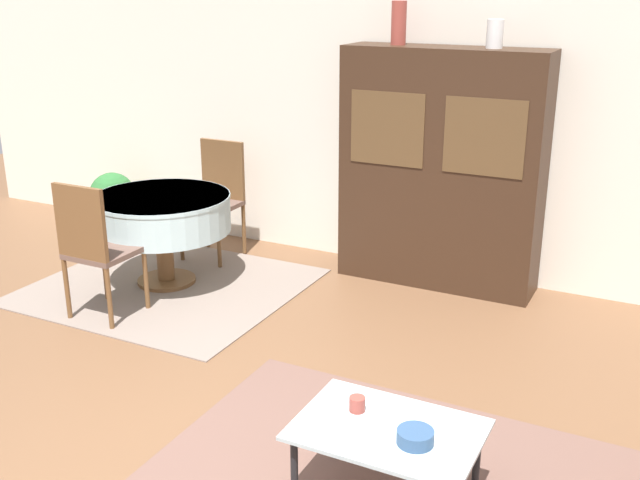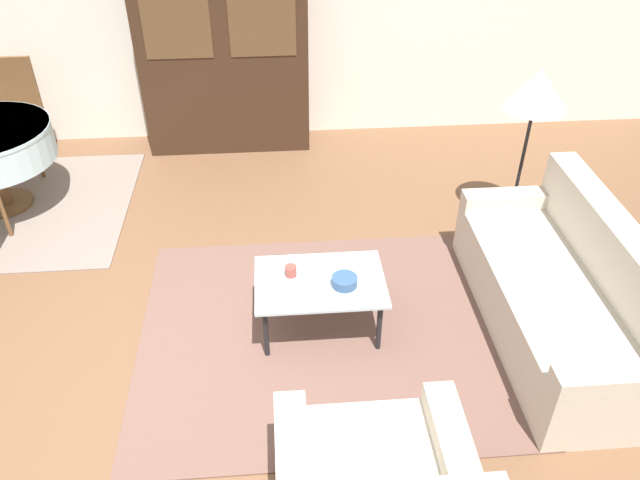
% 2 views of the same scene
% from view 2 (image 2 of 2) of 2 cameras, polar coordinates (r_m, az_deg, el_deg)
% --- Properties ---
extents(ground_plane, '(14.00, 14.00, 0.00)m').
position_cam_2_polar(ground_plane, '(4.08, -13.85, -13.61)').
color(ground_plane, brown).
extents(wall_back, '(10.00, 0.06, 2.70)m').
position_cam_2_polar(wall_back, '(6.52, -11.74, 20.27)').
color(wall_back, silver).
rests_on(wall_back, ground_plane).
extents(area_rug, '(2.53, 2.12, 0.01)m').
position_cam_2_polar(area_rug, '(4.34, 0.54, -8.46)').
color(area_rug, brown).
rests_on(area_rug, ground_plane).
extents(dining_rug, '(2.08, 1.88, 0.01)m').
position_cam_2_polar(dining_rug, '(6.20, -26.42, 2.56)').
color(dining_rug, gray).
rests_on(dining_rug, ground_plane).
extents(couch, '(0.83, 1.95, 0.85)m').
position_cam_2_polar(couch, '(4.48, 21.41, -4.71)').
color(couch, beige).
rests_on(couch, ground_plane).
extents(coffee_table, '(0.86, 0.59, 0.41)m').
position_cam_2_polar(coffee_table, '(4.13, -0.00, -4.20)').
color(coffee_table, black).
rests_on(coffee_table, area_rug).
extents(display_cabinet, '(1.61, 0.45, 1.92)m').
position_cam_2_polar(display_cabinet, '(6.35, -8.77, 16.46)').
color(display_cabinet, '#382316').
rests_on(display_cabinet, ground_plane).
extents(dining_chair_far, '(0.44, 0.44, 1.04)m').
position_cam_2_polar(dining_chair_far, '(6.67, -26.15, 10.78)').
color(dining_chair_far, brown).
rests_on(dining_chair_far, dining_rug).
extents(floor_lamp, '(0.49, 0.49, 1.36)m').
position_cam_2_polar(floor_lamp, '(5.12, 19.20, 12.56)').
color(floor_lamp, black).
rests_on(floor_lamp, ground_plane).
extents(cup, '(0.08, 0.08, 0.07)m').
position_cam_2_polar(cup, '(4.13, -2.69, -2.84)').
color(cup, '#9E4238').
rests_on(cup, coffee_table).
extents(bowl, '(0.17, 0.17, 0.07)m').
position_cam_2_polar(bowl, '(4.05, 2.25, -3.79)').
color(bowl, '#33517A').
rests_on(bowl, coffee_table).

